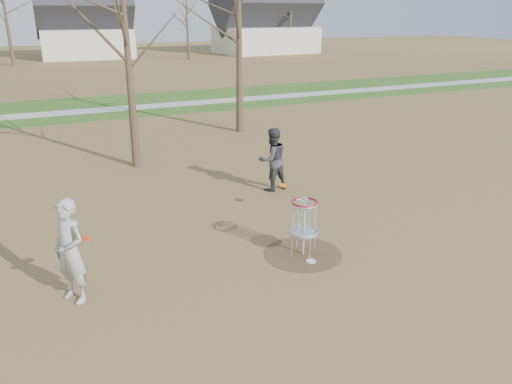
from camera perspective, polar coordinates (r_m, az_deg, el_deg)
ground at (r=11.60m, az=5.38°, el=-7.08°), size 160.00×160.00×0.00m
green_band at (r=30.81m, az=-14.62°, el=9.59°), size 160.00×8.00×0.01m
footpath at (r=29.83m, az=-14.26°, el=9.32°), size 160.00×1.50×0.01m
dirt_circle at (r=11.60m, az=5.38°, el=-7.06°), size 1.80×1.80×0.01m
player_standing at (r=10.03m, az=-20.49°, el=-6.37°), size 0.82×0.90×2.06m
player_throwing at (r=15.30m, az=1.87°, el=3.75°), size 1.05×0.87×1.95m
disc_grounded at (r=11.27m, az=6.29°, el=-7.86°), size 0.22×0.22×0.02m
discs_in_play at (r=11.52m, az=-5.63°, el=-1.56°), size 5.58×2.58×0.54m
disc_golf_basket at (r=11.22m, az=5.53°, el=-2.92°), size 0.64×0.64×1.35m
bare_trees at (r=45.23m, az=-16.63°, el=19.40°), size 52.62×44.98×9.00m
houses_row at (r=62.22m, az=-16.55°, el=17.69°), size 56.51×10.01×7.26m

